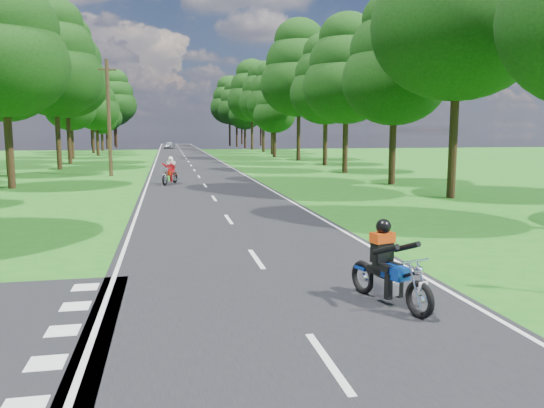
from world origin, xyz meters
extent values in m
plane|color=#1E5F15|center=(0.00, 0.00, 0.00)|extent=(160.00, 160.00, 0.00)
cube|color=black|center=(0.00, 50.00, 0.01)|extent=(7.00, 140.00, 0.02)
cube|color=silver|center=(0.00, -4.00, 0.02)|extent=(0.12, 2.00, 0.01)
cube|color=silver|center=(0.00, 2.00, 0.02)|extent=(0.12, 2.00, 0.01)
cube|color=silver|center=(0.00, 8.00, 0.02)|extent=(0.12, 2.00, 0.01)
cube|color=silver|center=(0.00, 14.00, 0.02)|extent=(0.12, 2.00, 0.01)
cube|color=silver|center=(0.00, 20.00, 0.02)|extent=(0.12, 2.00, 0.01)
cube|color=silver|center=(0.00, 26.00, 0.02)|extent=(0.12, 2.00, 0.01)
cube|color=silver|center=(0.00, 32.00, 0.02)|extent=(0.12, 2.00, 0.01)
cube|color=silver|center=(0.00, 38.00, 0.02)|extent=(0.12, 2.00, 0.01)
cube|color=silver|center=(0.00, 44.00, 0.02)|extent=(0.12, 2.00, 0.01)
cube|color=silver|center=(0.00, 50.00, 0.02)|extent=(0.12, 2.00, 0.01)
cube|color=silver|center=(0.00, 56.00, 0.02)|extent=(0.12, 2.00, 0.01)
cube|color=silver|center=(0.00, 62.00, 0.02)|extent=(0.12, 2.00, 0.01)
cube|color=silver|center=(0.00, 68.00, 0.02)|extent=(0.12, 2.00, 0.01)
cube|color=silver|center=(0.00, 74.00, 0.02)|extent=(0.12, 2.00, 0.01)
cube|color=silver|center=(0.00, 80.00, 0.02)|extent=(0.12, 2.00, 0.01)
cube|color=silver|center=(0.00, 86.00, 0.02)|extent=(0.12, 2.00, 0.01)
cube|color=silver|center=(0.00, 92.00, 0.02)|extent=(0.12, 2.00, 0.01)
cube|color=silver|center=(0.00, 98.00, 0.02)|extent=(0.12, 2.00, 0.01)
cube|color=silver|center=(0.00, 104.00, 0.02)|extent=(0.12, 2.00, 0.01)
cube|color=silver|center=(0.00, 110.00, 0.02)|extent=(0.12, 2.00, 0.01)
cube|color=silver|center=(0.00, 116.00, 0.02)|extent=(0.12, 2.00, 0.01)
cube|color=silver|center=(-3.30, 50.00, 0.02)|extent=(0.10, 140.00, 0.01)
cube|color=silver|center=(3.30, 50.00, 0.02)|extent=(0.10, 140.00, 0.01)
cube|color=silver|center=(-3.80, -4.50, 0.02)|extent=(0.50, 0.50, 0.01)
cube|color=silver|center=(-3.80, -3.30, 0.02)|extent=(0.50, 0.50, 0.01)
cube|color=silver|center=(-3.80, -2.10, 0.02)|extent=(0.50, 0.50, 0.01)
cube|color=silver|center=(-3.80, -0.90, 0.02)|extent=(0.50, 0.50, 0.01)
cube|color=silver|center=(-3.80, 0.30, 0.02)|extent=(0.50, 0.50, 0.01)
cylinder|color=black|center=(-10.57, 20.76, 1.96)|extent=(0.40, 0.40, 3.91)
ellipsoid|color=#10330B|center=(-10.57, 20.76, 6.78)|extent=(6.85, 6.85, 5.82)
ellipsoid|color=#10330B|center=(-10.57, 20.76, 8.68)|extent=(5.87, 5.87, 4.99)
cylinder|color=black|center=(-12.94, 29.18, 1.90)|extent=(0.40, 0.40, 3.79)
ellipsoid|color=#10330B|center=(-12.94, 29.18, 6.57)|extent=(6.64, 6.64, 5.64)
ellipsoid|color=#10330B|center=(-12.94, 29.18, 8.41)|extent=(5.69, 5.69, 4.84)
ellipsoid|color=#10330B|center=(-12.94, 29.18, 10.26)|extent=(4.27, 4.27, 3.63)
cylinder|color=black|center=(-10.82, 35.60, 2.16)|extent=(0.40, 0.40, 4.32)
ellipsoid|color=#10330B|center=(-10.82, 35.60, 7.47)|extent=(7.56, 7.56, 6.42)
ellipsoid|color=#10330B|center=(-10.82, 35.60, 9.58)|extent=(6.48, 6.48, 5.51)
ellipsoid|color=#10330B|center=(-10.82, 35.60, 11.68)|extent=(4.86, 4.86, 4.13)
cylinder|color=black|center=(-11.26, 43.10, 2.20)|extent=(0.40, 0.40, 4.40)
ellipsoid|color=#10330B|center=(-11.26, 43.10, 7.62)|extent=(7.71, 7.71, 6.55)
ellipsoid|color=#10330B|center=(-11.26, 43.10, 9.77)|extent=(6.60, 6.60, 5.61)
ellipsoid|color=#10330B|center=(-11.26, 43.10, 11.92)|extent=(4.95, 4.95, 4.21)
cylinder|color=black|center=(-12.61, 52.78, 1.60)|extent=(0.40, 0.40, 3.20)
ellipsoid|color=#10330B|center=(-12.61, 52.78, 5.54)|extent=(5.60, 5.60, 4.76)
ellipsoid|color=#10330B|center=(-12.61, 52.78, 7.10)|extent=(4.80, 4.80, 4.08)
ellipsoid|color=#10330B|center=(-12.61, 52.78, 8.66)|extent=(3.60, 3.60, 3.06)
cylinder|color=black|center=(-10.75, 60.15, 1.61)|extent=(0.40, 0.40, 3.22)
ellipsoid|color=#10330B|center=(-10.75, 60.15, 5.58)|extent=(5.64, 5.64, 4.79)
ellipsoid|color=#10330B|center=(-10.75, 60.15, 7.15)|extent=(4.83, 4.83, 4.11)
ellipsoid|color=#10330B|center=(-10.75, 60.15, 8.72)|extent=(3.62, 3.62, 3.08)
cylinder|color=black|center=(-12.29, 67.91, 1.80)|extent=(0.40, 0.40, 3.61)
ellipsoid|color=#10330B|center=(-12.29, 67.91, 6.25)|extent=(6.31, 6.31, 5.37)
ellipsoid|color=#10330B|center=(-12.29, 67.91, 8.01)|extent=(5.41, 5.41, 4.60)
ellipsoid|color=#10330B|center=(-12.29, 67.91, 9.76)|extent=(4.06, 4.06, 3.45)
cylinder|color=black|center=(-11.94, 75.74, 1.33)|extent=(0.40, 0.40, 2.67)
ellipsoid|color=#10330B|center=(-11.94, 75.74, 4.62)|extent=(4.67, 4.67, 3.97)
ellipsoid|color=#10330B|center=(-11.94, 75.74, 5.92)|extent=(4.00, 4.00, 3.40)
ellipsoid|color=#10330B|center=(-11.94, 75.74, 7.22)|extent=(3.00, 3.00, 2.55)
cylinder|color=black|center=(-12.18, 84.90, 1.54)|extent=(0.40, 0.40, 3.09)
ellipsoid|color=#10330B|center=(-12.18, 84.90, 5.34)|extent=(5.40, 5.40, 4.59)
ellipsoid|color=#10330B|center=(-12.18, 84.90, 6.85)|extent=(4.63, 4.63, 3.93)
ellipsoid|color=#10330B|center=(-12.18, 84.90, 8.35)|extent=(3.47, 3.47, 2.95)
cylinder|color=black|center=(-11.23, 91.41, 2.24)|extent=(0.40, 0.40, 4.48)
ellipsoid|color=#10330B|center=(-11.23, 91.41, 7.75)|extent=(7.84, 7.84, 6.66)
ellipsoid|color=#10330B|center=(-11.23, 91.41, 9.94)|extent=(6.72, 6.72, 5.71)
ellipsoid|color=#10330B|center=(-11.23, 91.41, 12.12)|extent=(5.04, 5.04, 4.28)
cylinder|color=black|center=(-12.28, 100.39, 2.05)|extent=(0.40, 0.40, 4.09)
ellipsoid|color=#10330B|center=(-12.28, 100.39, 7.09)|extent=(7.16, 7.16, 6.09)
ellipsoid|color=#10330B|center=(-12.28, 100.39, 9.08)|extent=(6.14, 6.14, 5.22)
ellipsoid|color=#10330B|center=(-12.28, 100.39, 11.08)|extent=(4.61, 4.61, 3.92)
cylinder|color=black|center=(11.06, 12.20, 2.28)|extent=(0.40, 0.40, 4.56)
ellipsoid|color=#10330B|center=(11.06, 12.20, 7.89)|extent=(7.98, 7.98, 6.78)
cylinder|color=black|center=(10.92, 18.69, 1.75)|extent=(0.40, 0.40, 3.49)
ellipsoid|color=#10330B|center=(10.92, 18.69, 6.05)|extent=(6.12, 6.12, 5.20)
ellipsoid|color=#10330B|center=(10.92, 18.69, 7.75)|extent=(5.24, 5.24, 4.46)
ellipsoid|color=#10330B|center=(10.92, 18.69, 9.46)|extent=(3.93, 3.93, 3.34)
cylinder|color=black|center=(11.06, 27.58, 1.85)|extent=(0.40, 0.40, 3.69)
ellipsoid|color=#10330B|center=(11.06, 27.58, 6.39)|extent=(6.46, 6.46, 5.49)
ellipsoid|color=#10330B|center=(11.06, 27.58, 8.19)|extent=(5.54, 5.54, 4.71)
ellipsoid|color=#10330B|center=(11.06, 27.58, 9.99)|extent=(4.15, 4.15, 3.53)
cylinder|color=black|center=(12.17, 36.42, 1.87)|extent=(0.40, 0.40, 3.74)
ellipsoid|color=#10330B|center=(12.17, 36.42, 6.48)|extent=(6.55, 6.55, 5.57)
ellipsoid|color=#10330B|center=(12.17, 36.42, 8.31)|extent=(5.62, 5.62, 4.77)
ellipsoid|color=#10330B|center=(12.17, 36.42, 10.13)|extent=(4.21, 4.21, 3.58)
cylinder|color=black|center=(11.72, 44.72, 2.32)|extent=(0.40, 0.40, 4.64)
ellipsoid|color=#10330B|center=(11.72, 44.72, 8.04)|extent=(8.12, 8.12, 6.91)
ellipsoid|color=#10330B|center=(11.72, 44.72, 10.30)|extent=(6.96, 6.96, 5.92)
ellipsoid|color=#10330B|center=(11.72, 44.72, 12.56)|extent=(5.22, 5.22, 4.44)
cylinder|color=black|center=(10.55, 51.92, 1.45)|extent=(0.40, 0.40, 2.91)
ellipsoid|color=#10330B|center=(10.55, 51.92, 5.03)|extent=(5.09, 5.09, 4.33)
ellipsoid|color=#10330B|center=(10.55, 51.92, 6.45)|extent=(4.36, 4.36, 3.71)
ellipsoid|color=#10330B|center=(10.55, 51.92, 7.87)|extent=(3.27, 3.27, 2.78)
cylinder|color=black|center=(11.77, 59.40, 1.94)|extent=(0.40, 0.40, 3.88)
ellipsoid|color=#10330B|center=(11.77, 59.40, 6.71)|extent=(6.78, 6.78, 5.77)
ellipsoid|color=#10330B|center=(11.77, 59.40, 8.60)|extent=(5.81, 5.81, 4.94)
ellipsoid|color=#10330B|center=(11.77, 59.40, 10.49)|extent=(4.36, 4.36, 3.71)
cylinder|color=black|center=(12.10, 67.87, 2.09)|extent=(0.40, 0.40, 4.18)
ellipsoid|color=#10330B|center=(12.10, 67.87, 7.23)|extent=(7.31, 7.31, 6.21)
ellipsoid|color=#10330B|center=(12.10, 67.87, 9.27)|extent=(6.27, 6.27, 5.33)
ellipsoid|color=#10330B|center=(12.10, 67.87, 11.31)|extent=(4.70, 4.70, 4.00)
cylinder|color=black|center=(11.80, 76.83, 2.32)|extent=(0.40, 0.40, 4.63)
ellipsoid|color=#10330B|center=(11.80, 76.83, 8.02)|extent=(8.11, 8.11, 6.89)
ellipsoid|color=#10330B|center=(11.80, 76.83, 10.28)|extent=(6.95, 6.95, 5.91)
ellipsoid|color=#10330B|center=(11.80, 76.83, 12.54)|extent=(5.21, 5.21, 4.43)
cylinder|color=black|center=(11.69, 84.12, 1.68)|extent=(0.40, 0.40, 3.36)
ellipsoid|color=#10330B|center=(11.69, 84.12, 5.82)|extent=(5.88, 5.88, 5.00)
ellipsoid|color=#10330B|center=(11.69, 84.12, 7.46)|extent=(5.04, 5.04, 4.29)
ellipsoid|color=#10330B|center=(11.69, 84.12, 9.10)|extent=(3.78, 3.78, 3.21)
cylinder|color=black|center=(11.14, 91.34, 2.04)|extent=(0.40, 0.40, 4.09)
ellipsoid|color=#10330B|center=(11.14, 91.34, 7.07)|extent=(7.15, 7.15, 6.08)
ellipsoid|color=#10330B|center=(11.14, 91.34, 9.07)|extent=(6.13, 6.13, 5.21)
ellipsoid|color=#10330B|center=(11.14, 91.34, 11.06)|extent=(4.60, 4.60, 3.91)
cylinder|color=black|center=(10.68, 99.10, 2.24)|extent=(0.40, 0.40, 4.48)
ellipsoid|color=#10330B|center=(10.68, 99.10, 7.76)|extent=(7.84, 7.84, 6.66)
ellipsoid|color=#10330B|center=(10.68, 99.10, 9.94)|extent=(6.72, 6.72, 5.71)
ellipsoid|color=#10330B|center=(10.68, 99.10, 12.13)|extent=(5.04, 5.04, 4.28)
cylinder|color=black|center=(-14.00, 110.00, 1.92)|extent=(0.40, 0.40, 3.84)
ellipsoid|color=#10330B|center=(-14.00, 110.00, 6.65)|extent=(6.72, 6.72, 5.71)
ellipsoid|color=#10330B|center=(-14.00, 110.00, 8.52)|extent=(5.76, 5.76, 4.90)
ellipsoid|color=#10330B|center=(-14.00, 110.00, 10.39)|extent=(4.32, 4.32, 3.67)
cylinder|color=black|center=(15.00, 112.00, 2.08)|extent=(0.40, 0.40, 4.16)
ellipsoid|color=#10330B|center=(15.00, 112.00, 7.20)|extent=(7.28, 7.28, 6.19)
ellipsoid|color=#10330B|center=(15.00, 112.00, 9.23)|extent=(6.24, 6.24, 5.30)
ellipsoid|color=#10330B|center=(15.00, 112.00, 11.26)|extent=(4.68, 4.68, 3.98)
cylinder|color=black|center=(-16.00, 95.00, 1.76)|extent=(0.40, 0.40, 3.52)
ellipsoid|color=#10330B|center=(-16.00, 95.00, 6.09)|extent=(6.16, 6.16, 5.24)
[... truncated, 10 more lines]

